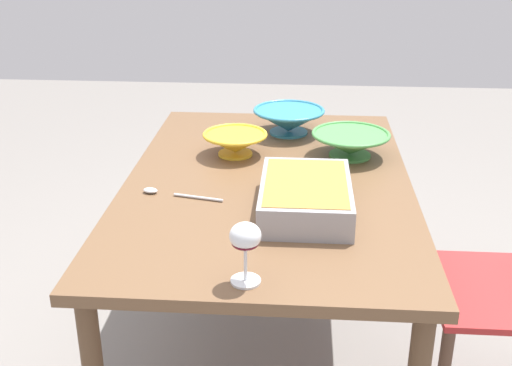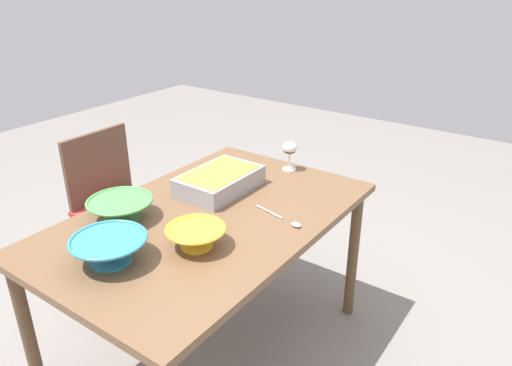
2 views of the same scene
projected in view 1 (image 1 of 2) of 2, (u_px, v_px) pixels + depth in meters
name	position (u px, v px, depth m)	size (l,w,h in m)	color
dining_table	(268.00, 201.00, 2.04)	(1.38, 0.88, 0.73)	brown
wine_glass	(245.00, 241.00, 1.42)	(0.07, 0.07, 0.15)	white
casserole_dish	(306.00, 195.00, 1.78)	(0.38, 0.25, 0.09)	#99999E
mixing_bowl	(235.00, 142.00, 2.19)	(0.22, 0.22, 0.08)	yellow
small_bowl	(289.00, 120.00, 2.40)	(0.27, 0.27, 0.09)	teal
serving_bowl	(350.00, 143.00, 2.18)	(0.26, 0.26, 0.09)	#4C994C
serving_spoon	(167.00, 193.00, 1.90)	(0.07, 0.25, 0.01)	silver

